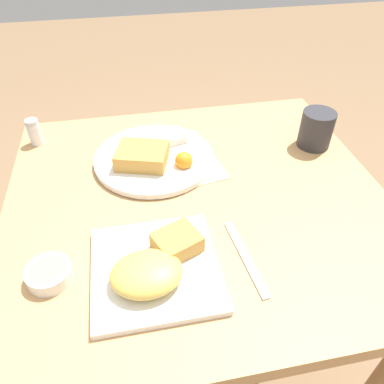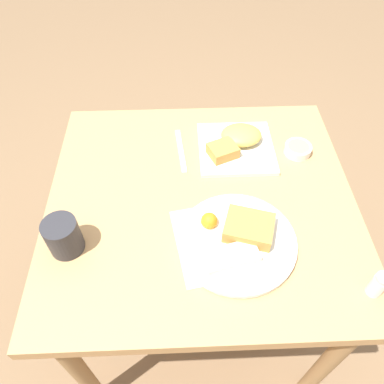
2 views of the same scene
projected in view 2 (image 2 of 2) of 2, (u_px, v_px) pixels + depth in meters
The scene contains 9 objects.
ground_plane at pixel (198, 302), 1.60m from camera, with size 8.00×8.00×0.00m, color #846647.
dining_table at pixel (201, 217), 1.13m from camera, with size 0.87×0.82×0.71m.
menu_card at pixel (217, 241), 0.97m from camera, with size 0.25×0.27×0.00m.
plate_square_near at pixel (236, 144), 1.17m from camera, with size 0.23×0.23×0.06m.
plate_oval_far at pixel (238, 239), 0.95m from camera, with size 0.30×0.30×0.05m.
sauce_ramekin at pixel (298, 149), 1.17m from camera, with size 0.08×0.08×0.03m.
salt_shaker at pixel (378, 286), 0.85m from camera, with size 0.04×0.04×0.07m.
butter_knife at pixel (181, 150), 1.18m from camera, with size 0.03×0.19×0.00m.
coffee_mug at pixel (63, 236), 0.92m from camera, with size 0.09×0.09×0.10m.
Camera 2 is at (0.05, 0.67, 1.53)m, focal length 35.00 mm.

